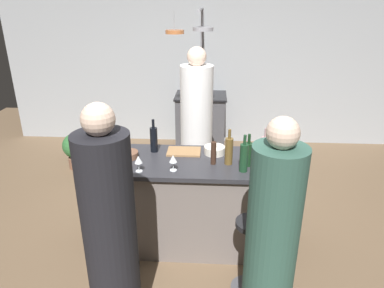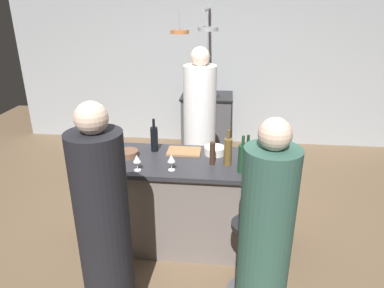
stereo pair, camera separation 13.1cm
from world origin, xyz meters
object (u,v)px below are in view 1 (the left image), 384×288
wine_bottle_amber (229,151)px  wine_glass_near_left_guest (173,159)px  mixing_bowl_wooden (128,155)px  wine_glass_by_chef (138,160)px  potted_plant (76,148)px  wine_bottle_green (244,157)px  pepper_mill (213,153)px  wine_bottle_dark (154,139)px  stove_range (201,122)px  wine_bottle_rose (265,147)px  wine_bottle_red (248,154)px  mixing_bowl_ceramic (215,150)px  guest_left (110,234)px  bar_stool_left (120,248)px  cutting_board (184,151)px  chef (196,129)px  bar_stool_right (250,253)px  guest_right (271,243)px

wine_bottle_amber → wine_glass_near_left_guest: 0.51m
mixing_bowl_wooden → wine_glass_by_chef: bearing=-60.0°
potted_plant → wine_bottle_green: size_ratio=1.57×
potted_plant → wine_bottle_amber: (2.10, -1.64, 0.73)m
potted_plant → pepper_mill: pepper_mill is taller
wine_bottle_dark → wine_bottle_amber: bearing=-18.3°
potted_plant → wine_glass_near_left_guest: 2.53m
stove_range → wine_bottle_rose: 2.50m
wine_bottle_red → mixing_bowl_ceramic: size_ratio=1.49×
guest_left → wine_bottle_green: (0.95, 0.79, 0.24)m
bar_stool_left → mixing_bowl_wooden: bearing=93.8°
cutting_board → mixing_bowl_ceramic: bearing=-2.2°
bar_stool_left → wine_glass_by_chef: size_ratio=4.66×
chef → wine_bottle_green: chef is taller
guest_left → wine_bottle_green: size_ratio=5.17×
bar_stool_right → mixing_bowl_wooden: bearing=149.7°
chef → guest_left: bearing=-103.6°
guest_left → wine_bottle_red: guest_left is taller
mixing_bowl_ceramic → potted_plant: bearing=144.2°
potted_plant → wine_bottle_red: size_ratio=1.75×
bar_stool_left → wine_glass_near_left_guest: bearing=44.4°
pepper_mill → wine_bottle_dark: (-0.57, 0.25, 0.02)m
wine_bottle_green → wine_glass_near_left_guest: wine_bottle_green is taller
potted_plant → wine_bottle_amber: wine_bottle_amber is taller
bar_stool_right → guest_right: 0.54m
stove_range → wine_bottle_red: 2.64m
bar_stool_left → potted_plant: 2.52m
wine_bottle_rose → wine_bottle_amber: bearing=-154.4°
wine_glass_near_left_guest → mixing_bowl_ceramic: 0.53m
potted_plant → wine_bottle_green: wine_bottle_green is taller
bar_stool_right → mixing_bowl_ceramic: 1.01m
wine_bottle_amber → cutting_board: bearing=151.4°
guest_left → wine_bottle_dark: guest_left is taller
bar_stool_right → wine_bottle_red: 0.84m
bar_stool_right → wine_bottle_rose: wine_bottle_rose is taller
bar_stool_right → bar_stool_left: same height
chef → wine_bottle_rose: (0.68, -0.91, 0.17)m
cutting_board → pepper_mill: (0.28, -0.24, 0.10)m
bar_stool_right → cutting_board: (-0.59, 0.80, 0.53)m
bar_stool_left → potted_plant: (-1.21, 2.21, -0.08)m
guest_right → potted_plant: 3.52m
wine_bottle_dark → wine_bottle_amber: size_ratio=1.00×
wine_bottle_dark → wine_glass_by_chef: (-0.06, -0.44, -0.02)m
cutting_board → wine_bottle_rose: size_ratio=1.11×
pepper_mill → mixing_bowl_ceramic: bearing=87.1°
wine_bottle_red → pepper_mill: bearing=177.3°
wine_bottle_amber → mixing_bowl_wooden: 0.94m
bar_stool_left → guest_left: bearing=-80.5°
bar_stool_left → chef: bearing=71.6°
wine_bottle_rose → bar_stool_left: bearing=-149.3°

